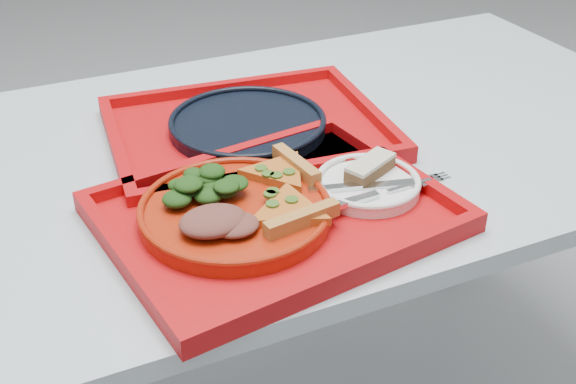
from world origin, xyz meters
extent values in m
cube|color=silver|center=(0.00, 0.00, 0.73)|extent=(1.60, 0.80, 0.03)
cylinder|color=gray|center=(0.72, 0.32, 0.36)|extent=(0.05, 0.05, 0.72)
cube|color=#AD090C|center=(-0.04, -0.21, 0.76)|extent=(0.49, 0.41, 0.01)
cube|color=#AD090C|center=(0.02, 0.04, 0.76)|extent=(0.48, 0.39, 0.01)
cylinder|color=#9D1F0A|center=(-0.09, -0.20, 0.77)|extent=(0.26, 0.26, 0.02)
cylinder|color=white|center=(0.11, -0.21, 0.77)|extent=(0.15, 0.15, 0.01)
cylinder|color=black|center=(0.02, 0.04, 0.77)|extent=(0.26, 0.26, 0.02)
ellipsoid|color=black|center=(-0.12, -0.15, 0.80)|extent=(0.09, 0.08, 0.05)
ellipsoid|color=brown|center=(-0.14, -0.24, 0.79)|extent=(0.09, 0.07, 0.03)
cube|color=#472817|center=(0.12, -0.19, 0.78)|extent=(0.09, 0.07, 0.02)
cube|color=beige|center=(0.12, -0.19, 0.80)|extent=(0.09, 0.07, 0.01)
cube|color=silver|center=(0.11, -0.22, 0.78)|extent=(0.18, 0.06, 0.01)
cube|color=silver|center=(0.11, -0.25, 0.78)|extent=(0.19, 0.03, 0.01)
camera|label=1|loc=(-0.36, -0.97, 1.31)|focal=45.00mm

